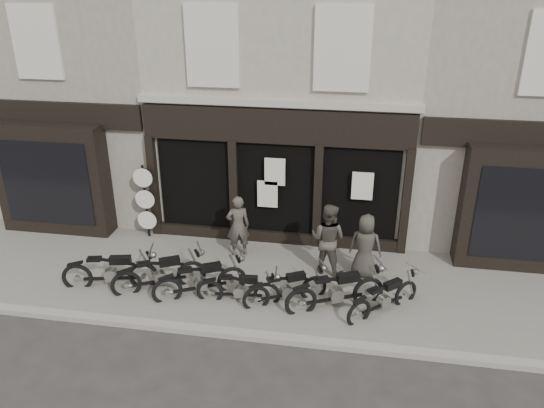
% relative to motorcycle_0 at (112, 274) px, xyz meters
% --- Properties ---
extents(ground_plane, '(90.00, 90.00, 0.00)m').
position_rel_motorcycle_0_xyz_m(ground_plane, '(3.52, -0.01, -0.44)').
color(ground_plane, '#2D2B28').
rests_on(ground_plane, ground).
extents(pavement, '(30.00, 4.20, 0.12)m').
position_rel_motorcycle_0_xyz_m(pavement, '(3.52, 0.89, -0.38)').
color(pavement, slate).
rests_on(pavement, ground_plane).
extents(kerb, '(30.00, 0.25, 0.13)m').
position_rel_motorcycle_0_xyz_m(kerb, '(3.52, -1.26, -0.37)').
color(kerb, gray).
rests_on(kerb, ground_plane).
extents(central_building, '(7.30, 6.22, 8.34)m').
position_rel_motorcycle_0_xyz_m(central_building, '(3.52, 5.94, 3.64)').
color(central_building, '#AAA191').
rests_on(central_building, ground).
extents(neighbour_left, '(5.60, 6.73, 8.34)m').
position_rel_motorcycle_0_xyz_m(neighbour_left, '(-2.83, 5.88, 3.60)').
color(neighbour_left, gray).
rests_on(neighbour_left, ground).
extents(neighbour_right, '(5.60, 6.73, 8.34)m').
position_rel_motorcycle_0_xyz_m(neighbour_right, '(9.87, 5.88, 3.60)').
color(neighbour_right, gray).
rests_on(neighbour_right, ground).
extents(motorcycle_0, '(2.28, 0.83, 1.10)m').
position_rel_motorcycle_0_xyz_m(motorcycle_0, '(0.00, 0.00, 0.00)').
color(motorcycle_0, black).
rests_on(motorcycle_0, ground).
extents(motorcycle_1, '(2.07, 1.31, 1.08)m').
position_rel_motorcycle_0_xyz_m(motorcycle_1, '(1.19, 0.10, -0.01)').
color(motorcycle_1, black).
rests_on(motorcycle_1, ground).
extents(motorcycle_2, '(2.06, 1.32, 1.08)m').
position_rel_motorcycle_0_xyz_m(motorcycle_2, '(2.23, -0.00, -0.01)').
color(motorcycle_2, black).
rests_on(motorcycle_2, ground).
extents(motorcycle_3, '(1.95, 0.53, 0.93)m').
position_rel_motorcycle_0_xyz_m(motorcycle_3, '(3.17, -0.10, -0.07)').
color(motorcycle_3, black).
rests_on(motorcycle_3, ground).
extents(motorcycle_4, '(1.88, 1.19, 0.98)m').
position_rel_motorcycle_0_xyz_m(motorcycle_4, '(4.24, 0.05, -0.05)').
color(motorcycle_4, black).
rests_on(motorcycle_4, ground).
extents(motorcycle_5, '(2.21, 1.29, 1.13)m').
position_rel_motorcycle_0_xyz_m(motorcycle_5, '(5.38, 0.02, 0.01)').
color(motorcycle_5, black).
rests_on(motorcycle_5, ground).
extents(motorcycle_6, '(1.67, 1.56, 0.99)m').
position_rel_motorcycle_0_xyz_m(motorcycle_6, '(6.43, 0.03, -0.05)').
color(motorcycle_6, black).
rests_on(motorcycle_6, ground).
extents(man_left, '(0.71, 0.58, 1.68)m').
position_rel_motorcycle_0_xyz_m(man_left, '(2.66, 2.03, 0.52)').
color(man_left, '#433E37').
rests_on(man_left, pavement).
extents(man_centre, '(1.07, 0.94, 1.85)m').
position_rel_motorcycle_0_xyz_m(man_centre, '(5.05, 1.53, 0.60)').
color(man_centre, '#474139').
rests_on(man_centre, pavement).
extents(man_right, '(0.86, 0.62, 1.64)m').
position_rel_motorcycle_0_xyz_m(man_right, '(5.97, 1.50, 0.50)').
color(man_right, '#37342E').
rests_on(man_right, pavement).
extents(advert_sign_post, '(0.55, 0.36, 2.27)m').
position_rel_motorcycle_0_xyz_m(advert_sign_post, '(-0.11, 2.62, 0.67)').
color(advert_sign_post, black).
rests_on(advert_sign_post, ground).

